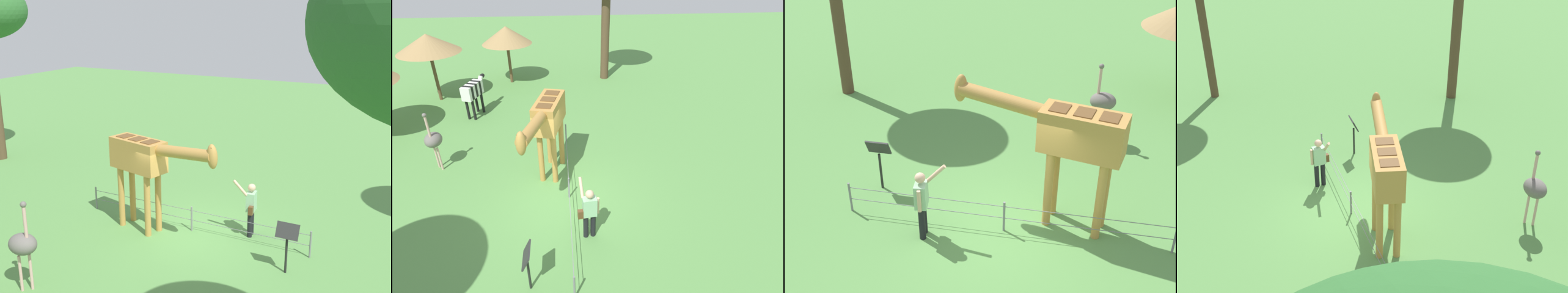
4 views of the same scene
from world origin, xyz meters
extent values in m
plane|color=#568E47|center=(0.00, 0.00, 0.00)|extent=(60.00, 60.00, 0.00)
cylinder|color=#BC8942|center=(-0.87, -0.30, 0.92)|extent=(0.18, 0.18, 1.84)
cylinder|color=#BC8942|center=(-0.96, -0.73, 0.92)|extent=(0.18, 0.18, 1.84)
cylinder|color=#BC8942|center=(-1.94, -0.06, 0.92)|extent=(0.18, 0.18, 1.84)
cylinder|color=#BC8942|center=(-2.04, -0.49, 0.92)|extent=(0.18, 0.18, 1.84)
cube|color=#BC8942|center=(-1.45, -0.39, 2.29)|extent=(1.81, 1.06, 0.90)
cube|color=brown|center=(-0.96, -0.51, 2.75)|extent=(0.45, 0.51, 0.02)
cube|color=brown|center=(-1.45, -0.39, 2.75)|extent=(0.45, 0.51, 0.02)
cube|color=brown|center=(-1.94, -0.28, 2.75)|extent=(0.45, 0.51, 0.02)
cylinder|color=#BC8942|center=(0.15, -0.76, 2.66)|extent=(2.15, 0.79, 0.52)
ellipsoid|color=#BC8942|center=(1.17, -1.00, 2.77)|extent=(0.39, 0.33, 0.66)
cylinder|color=brown|center=(1.17, -0.94, 2.95)|extent=(0.05, 0.05, 0.14)
cylinder|color=brown|center=(1.17, -1.06, 2.95)|extent=(0.05, 0.05, 0.14)
cylinder|color=black|center=(1.66, 0.52, 0.39)|extent=(0.14, 0.14, 0.78)
cylinder|color=black|center=(1.64, 0.72, 0.39)|extent=(0.14, 0.14, 0.78)
cube|color=#93C699|center=(1.65, 0.62, 1.06)|extent=(0.28, 0.39, 0.55)
sphere|color=#D8AD8C|center=(1.65, 0.62, 1.47)|extent=(0.22, 0.22, 0.22)
cylinder|color=#D8AD8C|center=(1.38, 0.43, 1.48)|extent=(0.45, 0.13, 0.45)
cylinder|color=#D8AD8C|center=(1.62, 0.84, 1.05)|extent=(0.08, 0.08, 0.50)
cube|color=brown|center=(1.72, 0.41, 0.88)|extent=(0.14, 0.21, 0.24)
cylinder|color=#CC9E93|center=(-1.88, -4.30, 0.45)|extent=(0.07, 0.07, 0.90)
cylinder|color=#CC9E93|center=(-2.04, -4.46, 0.45)|extent=(0.07, 0.07, 0.90)
ellipsoid|color=#66605B|center=(-1.96, -4.38, 1.18)|extent=(0.70, 0.56, 0.49)
cylinder|color=#CC9E93|center=(-1.81, -4.38, 1.73)|extent=(0.08, 0.08, 0.80)
sphere|color=#66605B|center=(-1.81, -4.38, 2.18)|extent=(0.14, 0.14, 0.14)
cylinder|color=brown|center=(6.28, -5.95, 2.62)|extent=(0.39, 0.39, 5.24)
cylinder|color=black|center=(3.15, -0.89, 0.47)|extent=(0.06, 0.06, 0.95)
cube|color=#2D2D2D|center=(3.15, -0.89, 1.13)|extent=(0.56, 0.21, 0.38)
cylinder|color=slate|center=(-3.50, 0.12, 0.38)|extent=(0.05, 0.05, 0.75)
cylinder|color=slate|center=(0.00, 0.12, 0.38)|extent=(0.05, 0.05, 0.75)
cylinder|color=slate|center=(3.50, 0.12, 0.38)|extent=(0.05, 0.05, 0.75)
cube|color=slate|center=(0.00, 0.12, 0.64)|extent=(7.00, 0.01, 0.01)
cube|color=slate|center=(0.00, 0.12, 0.34)|extent=(7.00, 0.01, 0.01)
camera|label=1|loc=(6.03, -11.35, 6.35)|focal=44.31mm
camera|label=2|loc=(8.08, 0.04, 6.91)|focal=30.45mm
camera|label=3|loc=(-1.30, 8.97, 7.34)|focal=48.40mm
camera|label=4|loc=(-11.51, 3.24, 9.09)|focal=48.43mm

